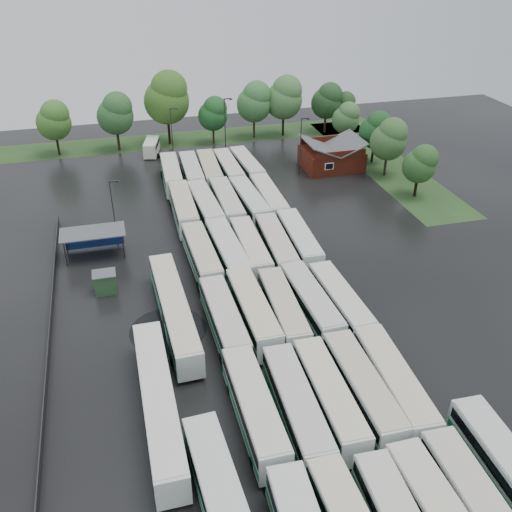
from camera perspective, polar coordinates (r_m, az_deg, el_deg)
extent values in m
plane|color=black|center=(61.24, 1.09, -7.78)|extent=(160.00, 160.00, 0.00)
cube|color=maroon|center=(103.12, 7.54, 9.63)|extent=(10.00, 8.00, 3.40)
cube|color=#4C4F51|center=(101.35, 6.31, 10.90)|extent=(5.07, 8.60, 2.19)
cube|color=#4C4F51|center=(103.18, 8.96, 11.07)|extent=(5.07, 8.60, 2.19)
cube|color=maroon|center=(98.91, 8.49, 10.00)|extent=(9.00, 0.20, 1.20)
cube|color=silver|center=(98.80, 7.33, 8.89)|extent=(1.60, 0.12, 1.20)
cylinder|color=#2D2D30|center=(75.79, -18.53, 0.20)|extent=(0.16, 0.16, 3.40)
cylinder|color=#2D2D30|center=(75.44, -13.13, 0.91)|extent=(0.16, 0.16, 3.40)
cylinder|color=#2D2D30|center=(78.60, -18.48, 1.33)|extent=(0.16, 0.16, 3.40)
cylinder|color=#2D2D30|center=(78.26, -13.27, 2.02)|extent=(0.16, 0.16, 3.40)
cube|color=#4C4F51|center=(76.10, -16.05, 2.31)|extent=(8.20, 4.20, 0.15)
cube|color=navy|center=(78.66, -15.88, 1.71)|extent=(7.60, 0.08, 2.60)
cube|color=#264B26|center=(69.32, -14.85, -2.61)|extent=(2.50, 2.00, 2.50)
cube|color=#4C4F51|center=(68.64, -14.99, -1.69)|extent=(2.70, 2.20, 0.12)
cube|color=#25431B|center=(118.30, -6.72, 11.55)|extent=(80.00, 10.00, 0.01)
cube|color=#25431B|center=(107.74, 12.49, 9.12)|extent=(10.00, 50.00, 0.01)
cube|color=#2D2D30|center=(66.35, -19.80, -5.83)|extent=(0.10, 50.00, 1.20)
cylinder|color=black|center=(46.43, 7.71, -23.61)|extent=(2.72, 1.02, 1.02)
cylinder|color=black|center=(47.11, 11.93, -23.05)|extent=(2.73, 1.03, 1.03)
cylinder|color=black|center=(48.32, 15.35, -21.78)|extent=(2.80, 1.05, 1.05)
cube|color=black|center=(46.22, 21.59, -22.35)|extent=(3.19, 12.61, 0.96)
cube|color=beige|center=(45.49, 21.83, -21.61)|extent=(3.02, 12.73, 0.13)
cylinder|color=black|center=(49.76, 18.31, -20.39)|extent=(2.77, 1.04, 1.04)
cube|color=silver|center=(50.31, -0.17, -15.03)|extent=(2.79, 13.22, 3.03)
cube|color=black|center=(49.88, -0.17, -14.54)|extent=(2.85, 12.69, 0.97)
cube|color=#14753E|center=(50.79, -0.17, -15.56)|extent=(2.84, 12.95, 0.67)
cube|color=beige|center=(49.21, -0.17, -13.75)|extent=(2.68, 12.82, 0.13)
cylinder|color=black|center=(48.69, 1.18, -19.71)|extent=(2.81, 1.06, 1.06)
cylinder|color=black|center=(54.30, -1.33, -13.07)|extent=(2.81, 1.06, 1.06)
cube|color=silver|center=(50.61, 4.05, -14.80)|extent=(3.12, 13.25, 3.02)
cube|color=black|center=(50.18, 4.08, -14.31)|extent=(3.17, 12.72, 0.97)
cube|color=#097935|center=(51.08, 4.02, -15.32)|extent=(3.17, 12.98, 0.66)
cube|color=beige|center=(49.51, 4.12, -13.52)|extent=(3.00, 12.85, 0.13)
cylinder|color=black|center=(49.06, 5.63, -19.39)|extent=(2.80, 1.05, 1.05)
cylinder|color=black|center=(54.51, 2.56, -12.89)|extent=(2.80, 1.05, 1.05)
cube|color=silver|center=(51.74, 7.31, -13.81)|extent=(2.99, 13.06, 2.98)
cube|color=black|center=(51.32, 7.35, -13.34)|extent=(3.04, 12.54, 0.95)
cube|color=#1C6D3E|center=(52.19, 7.26, -14.33)|extent=(3.03, 12.80, 0.66)
cube|color=beige|center=(50.68, 7.43, -12.56)|extent=(2.87, 12.67, 0.13)
cylinder|color=black|center=(50.21, 9.00, -18.19)|extent=(2.76, 1.04, 1.04)
cylinder|color=black|center=(55.54, 5.62, -12.06)|extent=(2.76, 1.04, 1.04)
cube|color=silver|center=(52.87, 10.58, -12.95)|extent=(2.86, 13.16, 3.01)
cube|color=black|center=(52.47, 10.65, -12.47)|extent=(2.92, 12.63, 0.96)
cube|color=#0D723A|center=(53.32, 10.52, -13.47)|extent=(2.91, 12.89, 0.66)
cube|color=beige|center=(51.83, 10.75, -11.70)|extent=(2.74, 12.76, 0.13)
cylinder|color=black|center=(51.36, 12.41, -17.22)|extent=(2.79, 1.05, 1.05)
cylinder|color=black|center=(56.65, 8.68, -11.29)|extent=(2.79, 1.05, 1.05)
cube|color=silver|center=(53.92, 13.56, -12.29)|extent=(3.48, 13.49, 3.06)
cube|color=black|center=(53.52, 13.64, -11.81)|extent=(3.52, 12.96, 0.98)
cube|color=#126C40|center=(54.37, 13.48, -12.81)|extent=(3.52, 13.22, 0.67)
cube|color=beige|center=(52.88, 13.77, -11.02)|extent=(3.35, 13.08, 0.13)
cylinder|color=black|center=(52.42, 15.53, -16.50)|extent=(2.84, 1.07, 1.07)
cylinder|color=black|center=(57.68, 11.45, -10.70)|extent=(2.84, 1.07, 1.07)
cube|color=silver|center=(59.94, -3.19, -6.43)|extent=(2.88, 12.96, 2.96)
cube|color=black|center=(59.58, -3.21, -5.97)|extent=(2.93, 12.44, 0.95)
cube|color=#1D773F|center=(60.33, -3.18, -6.92)|extent=(2.93, 12.70, 0.65)
cube|color=beige|center=(59.03, -3.24, -5.24)|extent=(2.76, 12.57, 0.13)
cylinder|color=black|center=(57.69, -2.27, -9.99)|extent=(2.75, 1.03, 1.03)
cylinder|color=black|center=(64.09, -3.94, -5.34)|extent=(2.75, 1.03, 1.03)
cube|color=silver|center=(60.94, -0.30, -5.59)|extent=(2.92, 13.39, 3.06)
cube|color=black|center=(60.58, -0.30, -5.12)|extent=(2.98, 12.86, 0.98)
cube|color=#11713B|center=(61.34, -0.30, -6.10)|extent=(2.97, 13.13, 0.67)
cube|color=beige|center=(60.02, -0.30, -4.37)|extent=(2.80, 12.99, 0.13)
cylinder|color=black|center=(58.62, 0.77, -9.18)|extent=(2.84, 1.07, 1.07)
cylinder|color=black|center=(65.21, -1.25, -4.54)|extent=(2.84, 1.07, 1.07)
cube|color=silver|center=(61.35, 2.71, -5.44)|extent=(3.24, 12.98, 2.95)
cube|color=black|center=(61.00, 2.72, -4.99)|extent=(3.28, 12.47, 0.94)
cube|color=#10753C|center=(61.73, 2.69, -5.93)|extent=(3.28, 12.72, 0.65)
cube|color=beige|center=(60.46, 2.74, -4.27)|extent=(3.12, 12.59, 0.13)
cylinder|color=black|center=(59.15, 3.87, -8.85)|extent=(2.74, 1.03, 1.03)
cylinder|color=black|center=(65.40, 1.61, -4.45)|extent=(2.74, 1.03, 1.03)
cube|color=silver|center=(62.57, 5.51, -4.73)|extent=(3.08, 13.10, 2.99)
cube|color=black|center=(62.23, 5.54, -4.28)|extent=(3.13, 12.58, 0.96)
cube|color=#1D7341|center=(62.95, 5.48, -5.22)|extent=(3.13, 12.84, 0.66)
cube|color=beige|center=(61.69, 5.58, -3.56)|extent=(2.96, 12.71, 0.13)
cylinder|color=black|center=(60.37, 6.78, -8.09)|extent=(2.77, 1.04, 1.04)
cylinder|color=black|center=(66.63, 4.24, -3.80)|extent=(2.77, 1.04, 1.04)
cube|color=silver|center=(63.17, 8.40, -4.61)|extent=(2.97, 12.87, 2.94)
cube|color=black|center=(62.84, 8.44, -4.17)|extent=(3.03, 12.36, 0.94)
cube|color=#096C30|center=(63.54, 8.36, -5.08)|extent=(3.02, 12.62, 0.65)
cube|color=beige|center=(62.32, 8.51, -3.46)|extent=(2.86, 12.48, 0.13)
cylinder|color=black|center=(61.07, 9.76, -7.85)|extent=(2.72, 1.02, 1.02)
cylinder|color=black|center=(67.09, 6.99, -3.70)|extent=(2.72, 1.02, 1.02)
cube|color=silver|center=(71.11, -5.46, -0.01)|extent=(3.01, 13.23, 3.02)
cube|color=black|center=(70.81, -5.48, 0.41)|extent=(3.07, 12.70, 0.97)
cube|color=#1D7443|center=(71.45, -5.43, -0.47)|extent=(3.06, 12.97, 0.66)
cube|color=beige|center=(70.34, -5.52, 1.09)|extent=(2.89, 12.83, 0.13)
cylinder|color=black|center=(68.36, -4.77, -2.83)|extent=(2.80, 1.05, 1.05)
cylinder|color=black|center=(75.48, -5.97, 0.57)|extent=(2.80, 1.05, 1.05)
cube|color=silver|center=(71.56, -2.85, 0.35)|extent=(3.23, 13.60, 3.10)
cube|color=black|center=(71.25, -2.86, 0.79)|extent=(3.28, 13.06, 0.99)
cube|color=#0F7237|center=(71.90, -2.83, -0.12)|extent=(3.28, 13.33, 0.68)
cube|color=silver|center=(70.77, -2.88, 1.48)|extent=(3.11, 13.19, 0.14)
cylinder|color=black|center=(68.76, -2.04, -2.51)|extent=(2.87, 1.08, 1.08)
cylinder|color=black|center=(76.01, -3.52, 0.92)|extent=(2.87, 1.08, 1.08)
cube|color=silver|center=(72.27, -0.55, 0.65)|extent=(2.96, 13.05, 2.98)
cube|color=black|center=(71.97, -0.55, 1.06)|extent=(3.01, 12.53, 0.95)
cube|color=#207648|center=(72.60, -0.55, 0.20)|extent=(3.01, 12.79, 0.66)
cube|color=beige|center=(71.51, -0.56, 1.72)|extent=(2.84, 12.66, 0.13)
cylinder|color=black|center=(69.59, 0.31, -2.06)|extent=(2.76, 1.04, 1.04)
cylinder|color=black|center=(76.52, -1.32, 1.17)|extent=(2.76, 1.04, 1.04)
cube|color=silver|center=(73.05, 2.03, 0.99)|extent=(3.37, 13.22, 3.00)
cube|color=black|center=(72.76, 2.04, 1.40)|extent=(3.41, 12.70, 0.96)
cube|color=#097739|center=(73.38, 2.02, 0.54)|extent=(3.42, 12.96, 0.66)
cube|color=beige|center=(72.30, 2.05, 2.07)|extent=(3.25, 12.83, 0.13)
cylinder|color=black|center=(70.39, 2.98, -1.70)|extent=(2.78, 1.05, 1.05)
cylinder|color=black|center=(77.29, 1.12, 1.50)|extent=(2.78, 1.05, 1.05)
cube|color=silver|center=(74.34, 4.30, 1.50)|extent=(3.36, 13.36, 3.04)
cube|color=black|center=(74.05, 4.32, 1.91)|extent=(3.41, 12.83, 0.97)
cube|color=#0C6B39|center=(74.67, 4.28, 1.05)|extent=(3.41, 13.10, 0.67)
cube|color=silver|center=(73.60, 4.35, 2.57)|extent=(3.24, 12.96, 0.13)
cylinder|color=black|center=(71.67, 5.34, -1.15)|extent=(2.81, 1.06, 1.06)
cylinder|color=black|center=(78.58, 3.28, 1.98)|extent=(2.81, 1.06, 1.06)
cube|color=silver|center=(83.39, -7.26, 4.74)|extent=(3.10, 13.58, 3.10)
cube|color=black|center=(83.13, -7.29, 5.12)|extent=(3.16, 13.04, 0.99)
cube|color=#1B6B3C|center=(83.69, -7.23, 4.32)|extent=(3.15, 13.31, 0.68)
cube|color=beige|center=(82.72, -7.34, 5.74)|extent=(2.98, 13.17, 0.14)
cylinder|color=black|center=(80.24, -6.73, 2.45)|extent=(2.87, 1.08, 1.08)
cylinder|color=black|center=(87.94, -7.62, 5.00)|extent=(2.87, 1.08, 1.08)
cube|color=silver|center=(83.43, -5.06, 4.87)|extent=(3.26, 13.49, 3.07)
cube|color=black|center=(83.17, -5.08, 5.25)|extent=(3.31, 12.95, 0.98)
cube|color=#0F7040|center=(83.72, -5.04, 4.45)|extent=(3.31, 13.22, 0.68)
cube|color=beige|center=(82.76, -5.11, 5.86)|extent=(3.14, 13.08, 0.13)
cylinder|color=black|center=(80.34, -4.46, 2.61)|extent=(2.85, 1.07, 1.07)
cylinder|color=black|center=(87.91, -5.53, 5.12)|extent=(2.85, 1.07, 1.07)
cube|color=silver|center=(84.27, -2.93, 5.22)|extent=(2.91, 13.39, 3.06)
cube|color=black|center=(84.01, -2.95, 5.59)|extent=(2.97, 12.85, 0.98)
cube|color=#237446|center=(84.56, -2.92, 4.80)|extent=(2.96, 13.12, 0.67)
cube|color=beige|center=(83.61, -2.96, 6.20)|extent=(2.79, 12.99, 0.13)
cylinder|color=black|center=(81.20, -2.26, 3.00)|extent=(2.84, 1.07, 1.07)
cylinder|color=black|center=(88.72, -3.50, 5.46)|extent=(2.84, 1.07, 1.07)
cube|color=silver|center=(84.74, -0.69, 5.39)|extent=(3.24, 13.31, 3.03)
cube|color=black|center=(84.49, -0.69, 5.76)|extent=(3.29, 12.78, 0.97)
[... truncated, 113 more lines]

